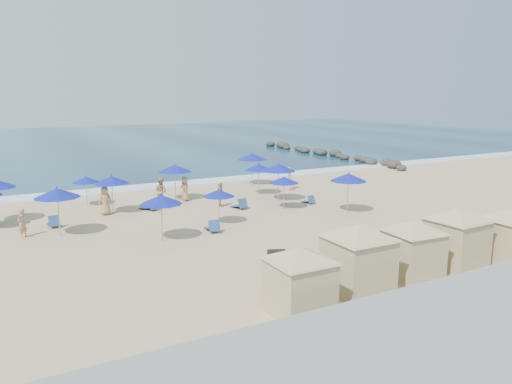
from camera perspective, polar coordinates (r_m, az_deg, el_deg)
ground at (r=27.28m, az=-1.00°, el=-4.58°), size 160.00×160.00×0.00m
ocean at (r=79.50m, az=-20.02°, el=5.21°), size 160.00×80.00×0.06m
surf_line at (r=41.27m, az=-11.15°, el=0.70°), size 160.00×2.50×0.08m
seawall at (r=17.06m, az=21.37°, el=-13.01°), size 160.00×6.10×1.22m
rock_jetty at (r=60.67m, az=8.05°, el=4.43°), size 2.56×26.66×0.96m
trash_bin at (r=21.53m, az=2.44°, el=-7.86°), size 1.05×1.05×0.79m
cabana_0 at (r=17.10m, az=5.01°, el=-9.13°), size 4.17×4.17×2.62m
cabana_1 at (r=19.22m, az=11.61°, el=-6.46°), size 4.65×4.65×2.91m
cabana_2 at (r=21.34m, az=17.54°, el=-5.43°), size 4.18×4.18×2.63m
cabana_3 at (r=23.29m, az=21.98°, el=-4.03°), size 4.54×4.54×2.85m
cabana_4 at (r=25.00m, az=26.88°, el=-3.73°), size 4.19×4.19×2.63m
umbrella_1 at (r=27.97m, az=-21.78°, el=-0.09°), size 2.36×2.36×2.69m
umbrella_3 at (r=25.57m, az=-10.81°, el=-0.86°), size 2.19×2.19×2.50m
umbrella_4 at (r=35.00m, az=-18.89°, el=1.35°), size 1.82×1.82×2.07m
umbrella_5 at (r=32.21m, az=-16.19°, el=1.35°), size 2.19×2.19×2.49m
umbrella_6 at (r=28.50m, az=-4.28°, el=-0.11°), size 1.87×1.87×2.13m
umbrella_7 at (r=35.23m, az=-9.27°, el=2.70°), size 2.33×2.33×2.65m
umbrella_8 at (r=34.57m, az=2.56°, el=2.82°), size 2.41×2.41×2.75m
umbrella_9 at (r=40.65m, az=-0.46°, el=4.06°), size 2.39×2.39×2.72m
umbrella_10 at (r=32.18m, az=3.21°, el=1.38°), size 1.96×1.96×2.24m
umbrella_11 at (r=31.65m, az=10.52°, el=1.66°), size 2.31×2.31×2.62m
umbrella_12 at (r=36.80m, az=0.31°, el=2.87°), size 2.11×2.11×2.40m
beach_chair_1 at (r=30.47m, az=-22.13°, el=-3.24°), size 0.60×1.34×0.74m
beach_chair_2 at (r=32.92m, az=-11.99°, el=-1.59°), size 1.06×1.53×0.77m
beach_chair_3 at (r=27.35m, az=-4.97°, el=-4.02°), size 0.80×1.43×0.74m
beach_chair_4 at (r=32.63m, az=-1.87°, el=-1.48°), size 0.76×1.41×0.74m
beach_chair_5 at (r=34.34m, az=6.05°, el=-0.97°), size 0.53×1.13×0.61m
beachgoer_0 at (r=28.78m, az=-25.19°, el=-3.23°), size 0.65×0.68×1.56m
beachgoer_1 at (r=34.37m, az=-10.82°, el=0.08°), size 1.04×1.11×1.81m
beachgoer_2 at (r=33.16m, az=-4.09°, el=-0.30°), size 0.86×1.02×1.64m
beachgoer_3 at (r=38.91m, az=3.75°, el=1.54°), size 1.18×1.34×1.80m
beachgoer_4 at (r=35.19m, az=-8.11°, el=0.34°), size 0.98×0.96×1.71m
beachgoer_5 at (r=32.21m, az=-16.86°, el=-0.97°), size 0.98×0.75×1.79m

